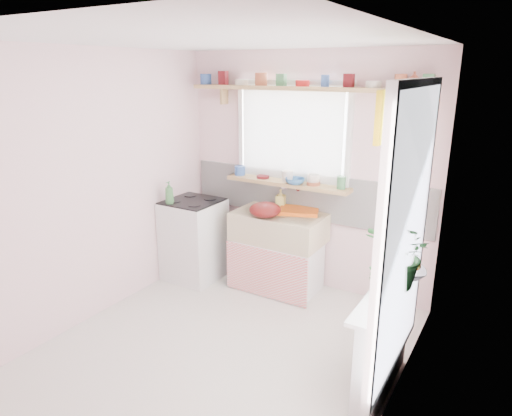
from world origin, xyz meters
The scene contains 19 objects.
room centered at (0.66, 0.86, 1.37)m, with size 3.20×3.20×3.20m.
sink_unit centered at (-0.15, 1.29, 0.43)m, with size 0.95×0.65×1.11m.
cooker centered at (-1.10, 1.05, 0.46)m, with size 0.58×0.58×0.93m.
radiator_ledge centered at (1.30, 0.20, 0.40)m, with size 0.22×0.95×0.78m.
windowsill centered at (-0.15, 1.48, 1.14)m, with size 1.40×0.22×0.04m, color tan.
pine_shelf centered at (0.00, 1.47, 2.12)m, with size 2.52×0.24×0.04m, color tan.
shelf_crockery centered at (0.00, 1.47, 2.20)m, with size 2.47×0.11×0.12m.
sill_crockery centered at (-0.15, 1.48, 1.22)m, with size 1.35×0.11×0.12m.
dish_tray centered at (0.01, 1.44, 0.87)m, with size 0.41×0.30×0.04m, color orange.
colander centered at (-0.22, 1.14, 0.92)m, with size 0.33×0.33×0.15m, color #550F0E.
jade_plant centered at (1.33, 0.39, 1.04)m, with size 0.48×0.42×0.54m, color #28642C.
fruit_bowl centered at (1.33, 0.60, 0.81)m, with size 0.29×0.29×0.07m, color silver.
herb_pot centered at (1.21, 0.22, 0.88)m, with size 0.11×0.08×0.22m, color #245A24.
soap_bottle_sink centered at (-0.24, 1.50, 0.95)m, with size 0.09×0.10×0.21m, color #D7C45F.
sill_cup centered at (0.14, 1.50, 1.21)m, with size 0.14×0.14×0.11m, color #F1E1D0.
sill_bowl centered at (-0.03, 1.42, 1.19)m, with size 0.20×0.20×0.06m, color teal.
shelf_vase centered at (1.05, 1.53, 2.21)m, with size 0.14×0.14×0.14m, color #A94B34.
cooker_bottle centered at (-1.23, 0.83, 1.04)m, with size 0.09×0.09×0.24m, color #3C7941.
fruit centered at (1.34, 0.61, 0.87)m, with size 0.20×0.14×0.10m.
Camera 1 is at (1.99, -2.73, 2.30)m, focal length 32.00 mm.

